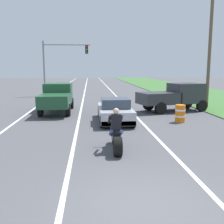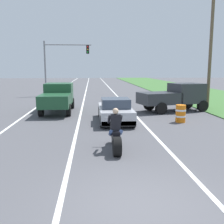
# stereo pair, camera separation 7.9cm
# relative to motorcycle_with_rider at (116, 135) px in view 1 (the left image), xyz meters

# --- Properties ---
(ground_plane) EXTENTS (160.00, 160.00, 0.00)m
(ground_plane) POSITION_rel_motorcycle_with_rider_xyz_m (0.18, -4.01, -0.59)
(ground_plane) COLOR #4C4C51
(lane_stripe_left_solid) EXTENTS (0.14, 120.00, 0.01)m
(lane_stripe_left_solid) POSITION_rel_motorcycle_with_rider_xyz_m (-5.22, 15.99, -0.59)
(lane_stripe_left_solid) COLOR white
(lane_stripe_left_solid) RESTS_ON ground
(lane_stripe_right_solid) EXTENTS (0.14, 120.00, 0.01)m
(lane_stripe_right_solid) POSITION_rel_motorcycle_with_rider_xyz_m (1.98, 15.99, -0.59)
(lane_stripe_right_solid) COLOR white
(lane_stripe_right_solid) RESTS_ON ground
(lane_stripe_centre_dashed) EXTENTS (0.14, 120.00, 0.01)m
(lane_stripe_centre_dashed) POSITION_rel_motorcycle_with_rider_xyz_m (-1.62, 15.99, -0.59)
(lane_stripe_centre_dashed) COLOR white
(lane_stripe_centre_dashed) RESTS_ON ground
(grass_verge_right) EXTENTS (10.00, 120.00, 0.06)m
(grass_verge_right) POSITION_rel_motorcycle_with_rider_xyz_m (12.10, 15.99, -0.56)
(grass_verge_right) COLOR #3D6B33
(grass_verge_right) RESTS_ON ground
(motorcycle_with_rider) EXTENTS (0.70, 2.21, 1.62)m
(motorcycle_with_rider) POSITION_rel_motorcycle_with_rider_xyz_m (0.00, 0.00, 0.00)
(motorcycle_with_rider) COLOR black
(motorcycle_with_rider) RESTS_ON ground
(sports_car_silver) EXTENTS (1.84, 4.30, 1.37)m
(sports_car_silver) POSITION_rel_motorcycle_with_rider_xyz_m (0.48, 5.47, 0.04)
(sports_car_silver) COLOR #B7B7BC
(sports_car_silver) RESTS_ON ground
(pickup_truck_left_lane_dark_green) EXTENTS (2.02, 4.80, 1.98)m
(pickup_truck_left_lane_dark_green) POSITION_rel_motorcycle_with_rider_xyz_m (-3.22, 9.10, 0.51)
(pickup_truck_left_lane_dark_green) COLOR #1E4C2D
(pickup_truck_left_lane_dark_green) RESTS_ON ground
(pickup_truck_right_shoulder_dark_grey) EXTENTS (5.14, 3.14, 1.98)m
(pickup_truck_right_shoulder_dark_grey) POSITION_rel_motorcycle_with_rider_xyz_m (5.12, 8.99, 0.51)
(pickup_truck_right_shoulder_dark_grey) COLOR #2D3035
(pickup_truck_right_shoulder_dark_grey) RESTS_ON ground
(traffic_light_mast_near) EXTENTS (5.20, 0.34, 6.00)m
(traffic_light_mast_near) POSITION_rel_motorcycle_with_rider_xyz_m (-4.30, 20.59, 3.44)
(traffic_light_mast_near) COLOR gray
(traffic_light_mast_near) RESTS_ON ground
(utility_pole_roadside) EXTENTS (0.24, 0.24, 8.73)m
(utility_pole_roadside) POSITION_rel_motorcycle_with_rider_xyz_m (8.12, 10.28, 3.77)
(utility_pole_roadside) COLOR brown
(utility_pole_roadside) RESTS_ON ground
(construction_barrel_nearest) EXTENTS (0.58, 0.58, 1.00)m
(construction_barrel_nearest) POSITION_rel_motorcycle_with_rider_xyz_m (4.18, 5.02, -0.09)
(construction_barrel_nearest) COLOR orange
(construction_barrel_nearest) RESTS_ON ground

